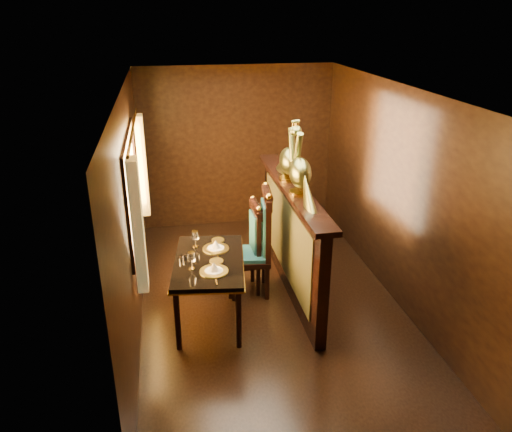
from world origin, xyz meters
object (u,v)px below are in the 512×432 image
(dining_table, at_px, (209,265))
(chair_left, at_px, (260,239))
(peacock_right, at_px, (289,149))
(peacock_left, at_px, (301,160))
(chair_right, at_px, (250,244))

(dining_table, relative_size, chair_left, 0.99)
(dining_table, xyz_separation_m, chair_left, (0.66, 0.46, 0.04))
(dining_table, height_order, peacock_right, peacock_right)
(dining_table, bearing_deg, peacock_right, 40.05)
(chair_left, relative_size, peacock_left, 1.72)
(chair_left, height_order, peacock_left, peacock_left)
(dining_table, height_order, peacock_left, peacock_left)
(peacock_left, distance_m, peacock_right, 0.49)
(peacock_left, bearing_deg, chair_left, 143.72)
(dining_table, xyz_separation_m, peacock_right, (1.05, 0.67, 1.07))
(dining_table, bearing_deg, chair_left, 42.82)
(chair_left, height_order, peacock_right, peacock_right)
(chair_right, bearing_deg, chair_left, -35.63)
(dining_table, height_order, chair_right, chair_right)
(dining_table, distance_m, peacock_left, 1.52)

